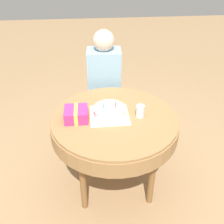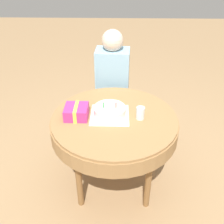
{
  "view_description": "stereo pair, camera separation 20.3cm",
  "coord_description": "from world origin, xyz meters",
  "px_view_note": "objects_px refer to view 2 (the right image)",
  "views": [
    {
      "loc": [
        -0.18,
        -1.68,
        1.86
      ],
      "look_at": [
        -0.02,
        0.01,
        0.74
      ],
      "focal_mm": 42.0,
      "sensor_mm": 36.0,
      "label": 1
    },
    {
      "loc": [
        0.02,
        -1.69,
        1.86
      ],
      "look_at": [
        -0.02,
        0.01,
        0.74
      ],
      "focal_mm": 42.0,
      "sensor_mm": 36.0,
      "label": 2
    }
  ],
  "objects_px": {
    "chair": "(113,92)",
    "gift_box": "(76,112)",
    "drinking_glass": "(140,113)",
    "person": "(112,78)",
    "birthday_cake": "(110,111)"
  },
  "relations": [
    {
      "from": "chair",
      "to": "gift_box",
      "type": "height_order",
      "value": "chair"
    },
    {
      "from": "drinking_glass",
      "to": "birthday_cake",
      "type": "bearing_deg",
      "value": 170.34
    },
    {
      "from": "chair",
      "to": "drinking_glass",
      "type": "distance_m",
      "value": 0.85
    },
    {
      "from": "chair",
      "to": "drinking_glass",
      "type": "relative_size",
      "value": 9.35
    },
    {
      "from": "person",
      "to": "gift_box",
      "type": "height_order",
      "value": "person"
    },
    {
      "from": "chair",
      "to": "birthday_cake",
      "type": "distance_m",
      "value": 0.77
    },
    {
      "from": "gift_box",
      "to": "birthday_cake",
      "type": "bearing_deg",
      "value": 5.39
    },
    {
      "from": "birthday_cake",
      "to": "gift_box",
      "type": "relative_size",
      "value": 1.36
    },
    {
      "from": "chair",
      "to": "person",
      "type": "relative_size",
      "value": 0.78
    },
    {
      "from": "drinking_glass",
      "to": "gift_box",
      "type": "distance_m",
      "value": 0.5
    },
    {
      "from": "chair",
      "to": "gift_box",
      "type": "bearing_deg",
      "value": -106.12
    },
    {
      "from": "chair",
      "to": "person",
      "type": "bearing_deg",
      "value": -90.0
    },
    {
      "from": "drinking_glass",
      "to": "chair",
      "type": "bearing_deg",
      "value": 106.25
    },
    {
      "from": "chair",
      "to": "drinking_glass",
      "type": "xyz_separation_m",
      "value": [
        0.23,
        -0.78,
        0.25
      ]
    },
    {
      "from": "birthday_cake",
      "to": "person",
      "type": "bearing_deg",
      "value": 89.48
    }
  ]
}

